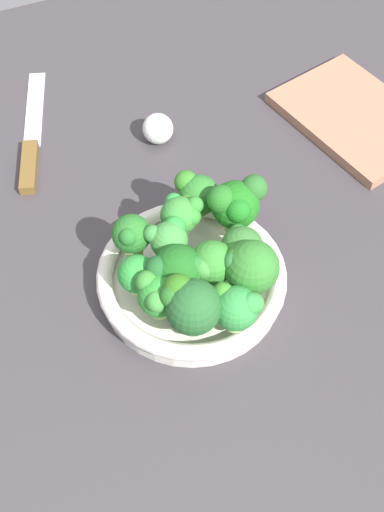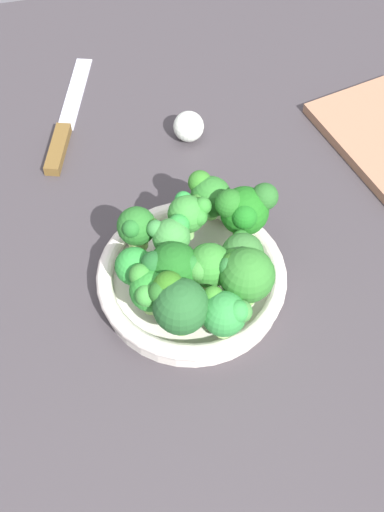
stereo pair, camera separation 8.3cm
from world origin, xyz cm
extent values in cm
cube|color=#3B363A|center=(0.00, 0.00, -1.25)|extent=(130.00, 130.00, 2.50)
cylinder|color=silver|center=(3.46, 0.06, 0.85)|extent=(22.96, 22.96, 1.70)
torus|color=silver|center=(3.46, 0.06, 2.73)|extent=(23.92, 23.92, 2.07)
cylinder|color=#89C055|center=(-0.63, 7.67, 5.07)|extent=(2.46, 2.46, 2.60)
sphere|color=#1B6819|center=(-0.63, 7.67, 8.37)|extent=(6.15, 6.15, 6.15)
sphere|color=#22661F|center=(-0.88, 5.82, 9.95)|extent=(3.66, 3.66, 3.66)
sphere|color=#196A1A|center=(1.13, 7.15, 9.52)|extent=(3.21, 3.21, 3.21)
sphere|color=#266125|center=(-0.98, 10.26, 9.99)|extent=(3.42, 3.42, 3.42)
cylinder|color=#90D271|center=(-2.00, 0.69, 5.15)|extent=(1.86, 1.86, 2.76)
sphere|color=#368333|center=(-2.00, 0.69, 8.09)|extent=(4.81, 4.81, 4.81)
sphere|color=#31802D|center=(-0.90, 1.88, 8.50)|extent=(2.32, 2.32, 2.32)
sphere|color=#298D37|center=(-3.72, 0.66, 8.88)|extent=(2.21, 2.21, 2.21)
sphere|color=#31822D|center=(-1.91, 2.70, 9.21)|extent=(2.22, 2.22, 2.22)
cylinder|color=#8FCB65|center=(3.45, -7.01, 4.60)|extent=(2.08, 2.08, 1.66)
sphere|color=#2B8C34|center=(3.45, -7.01, 6.94)|extent=(4.66, 4.66, 4.66)
sphere|color=#2A7A38|center=(4.68, -6.07, 7.36)|extent=(2.52, 2.52, 2.52)
sphere|color=#378735|center=(3.21, -5.44, 7.37)|extent=(2.04, 2.04, 2.04)
cylinder|color=#9CD072|center=(12.56, 1.59, 4.69)|extent=(2.36, 2.36, 1.84)
sphere|color=#2D8338|center=(12.56, 1.59, 7.31)|extent=(5.24, 5.24, 5.24)
sphere|color=#357F27|center=(10.70, 0.82, 8.31)|extent=(2.51, 2.51, 2.51)
sphere|color=#3A7D36|center=(13.19, 3.36, 8.14)|extent=(2.61, 2.61, 2.61)
sphere|color=#2F8939|center=(13.29, 2.90, 8.48)|extent=(2.68, 2.68, 2.68)
cylinder|color=#96C761|center=(11.03, -3.01, 4.93)|extent=(2.55, 2.55, 2.32)
sphere|color=#215627|center=(11.03, -3.01, 8.20)|extent=(6.49, 6.49, 6.49)
sphere|color=#235F20|center=(9.45, -5.05, 9.47)|extent=(2.67, 2.67, 2.67)
sphere|color=#1F5822|center=(9.05, -3.90, 9.22)|extent=(2.72, 2.72, 2.72)
sphere|color=#2C6A19|center=(8.95, -3.95, 9.48)|extent=(3.62, 3.62, 3.62)
cylinder|color=#9ECF6B|center=(-1.93, -5.67, 4.92)|extent=(2.51, 2.51, 2.29)
sphere|color=#256824|center=(-1.93, -5.67, 7.66)|extent=(4.90, 4.90, 4.90)
sphere|color=#255D1A|center=(-1.19, -4.05, 7.94)|extent=(2.38, 2.38, 2.38)
sphere|color=#226726|center=(-0.79, -6.39, 8.81)|extent=(2.35, 2.35, 2.35)
cylinder|color=#84C85C|center=(8.83, 5.31, 5.07)|extent=(2.77, 2.77, 2.60)
sphere|color=#2D7128|center=(8.83, 5.31, 8.49)|extent=(6.52, 6.52, 6.52)
sphere|color=#2D7732|center=(7.98, 3.48, 9.45)|extent=(2.68, 2.68, 2.68)
sphere|color=#2D701F|center=(7.65, 3.86, 9.53)|extent=(2.62, 2.62, 2.62)
cylinder|color=#7EB652|center=(5.41, -2.58, 4.75)|extent=(2.16, 2.16, 1.96)
sphere|color=#1A5A1A|center=(5.41, -2.58, 7.78)|extent=(6.33, 6.33, 6.33)
sphere|color=#226725|center=(6.26, -0.83, 8.90)|extent=(2.64, 2.64, 2.64)
sphere|color=#1D5824|center=(5.06, -4.86, 8.86)|extent=(3.14, 3.14, 3.14)
cylinder|color=#77BF52|center=(5.05, 5.89, 4.76)|extent=(1.91, 1.91, 1.98)
sphere|color=#326B2E|center=(5.05, 5.89, 7.43)|extent=(5.19, 5.19, 5.19)
sphere|color=#2F7527|center=(6.36, 4.47, 8.26)|extent=(3.05, 3.05, 3.05)
sphere|color=#2D6E29|center=(6.95, 6.47, 7.92)|extent=(2.21, 2.21, 2.21)
sphere|color=#296F25|center=(3.33, 6.14, 8.25)|extent=(2.10, 2.10, 2.10)
cylinder|color=#90CA62|center=(6.08, 1.57, 4.97)|extent=(2.18, 2.18, 2.40)
sphere|color=#327E2C|center=(6.08, 1.57, 7.91)|extent=(5.37, 5.37, 5.37)
sphere|color=#388232|center=(7.17, 3.52, 8.60)|extent=(2.49, 2.49, 2.49)
sphere|color=#3A8132|center=(6.89, 0.21, 8.61)|extent=(2.72, 2.72, 2.72)
cylinder|color=#93CA63|center=(7.55, -5.82, 4.72)|extent=(2.28, 2.28, 1.91)
sphere|color=#2B882D|center=(7.55, -5.82, 7.30)|extent=(5.00, 5.00, 5.00)
sphere|color=#2C8D3A|center=(6.83, -4.19, 8.46)|extent=(2.36, 2.36, 2.36)
sphere|color=#398D35|center=(8.89, -6.49, 8.50)|extent=(2.64, 2.64, 2.64)
sphere|color=#33812E|center=(6.06, -6.65, 8.60)|extent=(2.72, 2.72, 2.72)
cylinder|color=#7EC051|center=(1.01, -1.93, 5.12)|extent=(2.62, 2.62, 2.71)
sphere|color=#3B853A|center=(1.01, -1.93, 7.99)|extent=(4.67, 4.67, 4.67)
sphere|color=#357D38|center=(-0.01, -3.62, 8.88)|extent=(2.21, 2.21, 2.21)
sphere|color=#2B8E34|center=(0.10, -0.79, 8.81)|extent=(2.73, 2.73, 2.73)
cylinder|color=#83CB69|center=(-4.74, 4.49, 4.66)|extent=(2.02, 2.02, 1.79)
sphere|color=#2B7228|center=(-4.74, 4.49, 7.30)|extent=(5.35, 5.35, 5.35)
sphere|color=#307724|center=(-6.46, 3.45, 8.48)|extent=(3.09, 3.09, 3.09)
sphere|color=#357629|center=(-3.73, 2.78, 7.70)|extent=(2.69, 2.69, 2.69)
cube|color=silver|center=(-37.31, -9.50, 0.20)|extent=(16.96, 7.80, 0.40)
cube|color=brown|center=(-24.69, -13.67, 0.75)|extent=(9.81, 5.10, 1.50)
sphere|color=white|center=(-23.25, 5.89, 2.30)|extent=(4.60, 4.60, 4.60)
camera|label=1|loc=(49.13, -19.36, 73.95)|focal=48.71mm
camera|label=2|loc=(51.73, -11.44, 73.95)|focal=48.71mm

